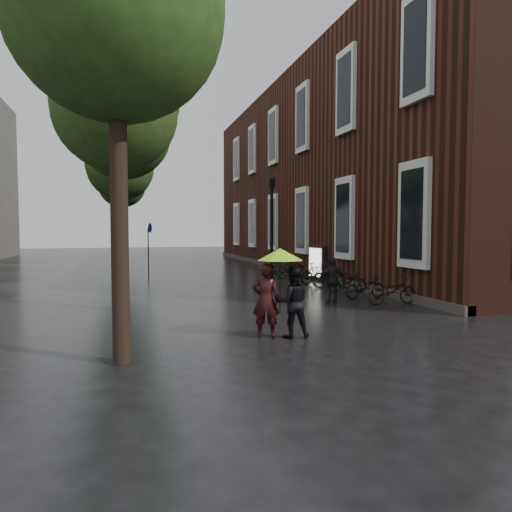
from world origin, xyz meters
name	(u,v)px	position (x,y,z in m)	size (l,w,h in m)	color
ground	(341,361)	(0.00, 0.00, 0.00)	(120.00, 120.00, 0.00)	black
brick_building	(351,176)	(10.47, 19.46, 5.99)	(10.20, 33.20, 12.00)	#38160F
street_trees	(121,152)	(-3.99, 15.91, 6.34)	(4.33, 34.03, 8.91)	black
person_burgundy	(266,300)	(-0.82, 2.19, 0.87)	(0.63, 0.42, 1.73)	black
person_black	(293,302)	(-0.21, 2.04, 0.82)	(0.80, 0.62, 1.64)	black
lime_umbrella	(280,254)	(-0.49, 2.13, 1.92)	(1.09, 1.09, 1.60)	black
pedestrian_walking	(333,281)	(2.83, 6.25, 0.77)	(0.91, 0.38, 1.55)	black
parked_bicycles	(320,274)	(4.59, 11.23, 0.47)	(2.15, 12.33, 1.05)	black
ad_lightbox	(317,263)	(5.19, 12.87, 0.86)	(0.26, 1.13, 1.70)	black
lamp_post	(272,223)	(1.89, 10.00, 2.78)	(0.24, 0.24, 4.58)	black
cycle_sign	(149,241)	(-2.62, 17.51, 1.89)	(0.15, 0.52, 2.86)	#262628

